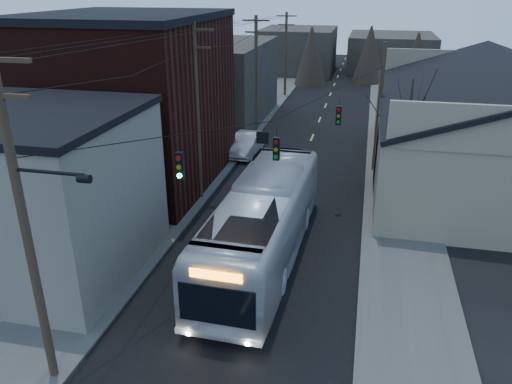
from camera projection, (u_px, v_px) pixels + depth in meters
road_surface at (309, 145)px, 39.54m from camera, size 9.00×110.00×0.02m
sidewalk_left at (230, 139)px, 40.83m from camera, size 4.00×110.00×0.12m
sidewalk_right at (394, 150)px, 38.21m from camera, size 4.00×110.00×0.12m
building_clapboard at (40, 196)px, 21.11m from camera, size 8.00×8.00×7.00m
building_brick at (130, 104)px, 30.63m from camera, size 10.00×12.00×10.00m
building_left_far at (215, 82)px, 45.50m from camera, size 9.00×14.00×7.00m
warehouse at (507, 140)px, 31.38m from camera, size 16.16×20.60×7.73m
building_far_left at (298, 50)px, 71.08m from camera, size 10.00×12.00×6.00m
building_far_right at (391, 52)px, 73.15m from camera, size 12.00×14.00×5.00m
bare_tree at (406, 143)px, 27.84m from camera, size 0.40×0.40×7.20m
utility_lines at (255, 96)px, 32.98m from camera, size 11.24×45.28×10.50m
bus at (263, 223)px, 22.50m from camera, size 3.50×13.40×3.71m
parked_car at (246, 144)px, 37.09m from camera, size 1.99×4.91×1.59m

